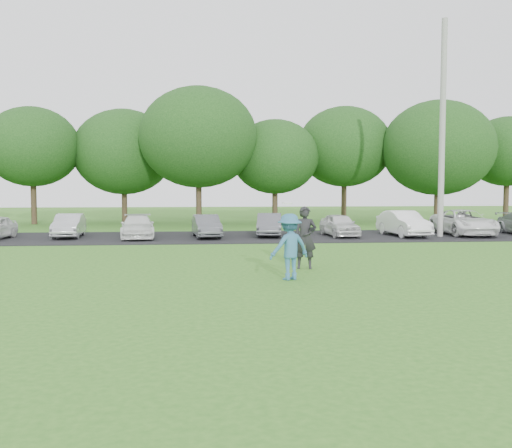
# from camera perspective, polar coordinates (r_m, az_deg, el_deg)

# --- Properties ---
(ground) EXTENTS (100.00, 100.00, 0.00)m
(ground) POSITION_cam_1_polar(r_m,az_deg,el_deg) (14.76, 1.22, -5.99)
(ground) COLOR #306C1E
(ground) RESTS_ON ground
(parking_lot) EXTENTS (32.00, 6.50, 0.03)m
(parking_lot) POSITION_cam_1_polar(r_m,az_deg,el_deg) (27.61, -1.76, -1.28)
(parking_lot) COLOR black
(parking_lot) RESTS_ON ground
(utility_pole) EXTENTS (0.28, 0.28, 10.39)m
(utility_pole) POSITION_cam_1_polar(r_m,az_deg,el_deg) (29.04, 18.13, 9.02)
(utility_pole) COLOR #999994
(utility_pole) RESTS_ON ground
(frisbee_player) EXTENTS (1.31, 1.05, 2.10)m
(frisbee_player) POSITION_cam_1_polar(r_m,az_deg,el_deg) (15.29, 3.37, -2.28)
(frisbee_player) COLOR teal
(frisbee_player) RESTS_ON ground
(camera_bystander) EXTENTS (0.75, 0.56, 1.89)m
(camera_bystander) POSITION_cam_1_polar(r_m,az_deg,el_deg) (17.33, 4.94, -1.36)
(camera_bystander) COLOR black
(camera_bystander) RESTS_ON ground
(parked_cars) EXTENTS (30.30, 4.56, 1.25)m
(parked_cars) POSITION_cam_1_polar(r_m,az_deg,el_deg) (27.56, 2.01, -0.07)
(parked_cars) COLOR silver
(parked_cars) RESTS_ON parking_lot
(tree_row) EXTENTS (42.39, 9.85, 8.64)m
(tree_row) POSITION_cam_1_polar(r_m,az_deg,el_deg) (37.41, -0.32, 7.61)
(tree_row) COLOR #38281C
(tree_row) RESTS_ON ground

